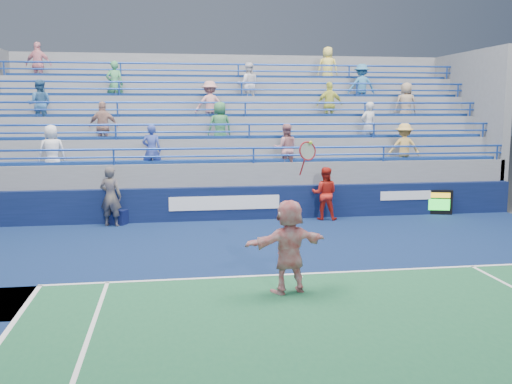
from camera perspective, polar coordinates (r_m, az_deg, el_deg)
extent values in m
plane|color=#333538|center=(12.70, 4.29, -8.27)|extent=(120.00, 120.00, 0.00)
cube|color=#0E2449|center=(14.78, 2.36, -5.85)|extent=(18.00, 8.40, 0.02)
cube|color=white|center=(12.70, 4.29, -8.18)|extent=(11.00, 0.10, 0.01)
cube|color=white|center=(12.60, 4.39, -8.30)|extent=(0.08, 0.30, 0.01)
cube|color=#091536|center=(18.82, -0.15, -1.09)|extent=(18.00, 0.30, 1.10)
cube|color=white|center=(18.53, -3.14, -1.09)|extent=(3.60, 0.02, 0.45)
cube|color=white|center=(20.08, 14.75, -0.34)|extent=(1.80, 0.02, 0.30)
cube|color=slate|center=(21.71, -1.32, 0.16)|extent=(18.00, 5.60, 1.10)
cube|color=slate|center=(21.66, -1.32, 1.14)|extent=(18.00, 5.60, 1.85)
cube|color=navy|center=(19.24, -0.42, 3.17)|extent=(17.40, 0.45, 0.10)
cylinder|color=#1E44A3|center=(18.81, -0.25, 4.42)|extent=(18.00, 0.07, 0.07)
cube|color=slate|center=(22.11, -1.50, 2.27)|extent=(18.00, 4.60, 2.60)
cube|color=navy|center=(20.17, -0.84, 5.54)|extent=(17.40, 0.45, 0.10)
cylinder|color=#1E44A3|center=(19.76, -0.68, 6.79)|extent=(18.00, 0.07, 0.07)
cube|color=slate|center=(22.56, -1.66, 3.34)|extent=(18.00, 3.60, 3.35)
cube|color=navy|center=(21.14, -1.22, 7.70)|extent=(17.40, 0.45, 0.10)
cylinder|color=#1E44A3|center=(20.75, -1.08, 8.93)|extent=(18.00, 0.07, 0.07)
cube|color=slate|center=(23.03, -1.82, 4.38)|extent=(18.00, 2.60, 4.10)
cube|color=navy|center=(22.14, -1.57, 9.66)|extent=(17.40, 0.45, 0.10)
cylinder|color=#1E44A3|center=(21.76, -1.44, 10.87)|extent=(18.00, 0.07, 0.07)
cube|color=slate|center=(23.50, -1.97, 5.37)|extent=(18.00, 1.60, 4.85)
cube|color=navy|center=(23.16, -1.90, 11.46)|extent=(17.40, 0.45, 0.10)
cylinder|color=#1E44A3|center=(22.79, -1.78, 12.64)|extent=(18.00, 0.07, 0.07)
imported|color=#326498|center=(21.41, -20.81, 8.19)|extent=(0.85, 0.67, 1.70)
imported|color=#DBAB55|center=(20.69, 14.58, 4.32)|extent=(1.21, 0.86, 1.70)
imported|color=#324498|center=(19.01, -10.38, 4.12)|extent=(0.67, 0.49, 1.70)
imported|color=silver|center=(21.23, 11.18, 6.55)|extent=(0.70, 0.55, 1.70)
imported|color=#387C4A|center=(20.05, -3.63, 6.59)|extent=(0.92, 0.70, 1.70)
imported|color=#D68E8A|center=(21.01, -4.63, 8.70)|extent=(1.16, 0.74, 1.70)
imported|color=#FFE563|center=(23.92, 7.18, 12.21)|extent=(0.93, 0.71, 1.70)
imported|color=#BF7B80|center=(19.41, 2.97, 4.33)|extent=(0.88, 0.71, 1.70)
imported|color=teal|center=(23.26, 10.51, 10.40)|extent=(1.11, 0.66, 1.70)
imported|color=#DADE56|center=(21.81, 7.38, 8.65)|extent=(1.00, 0.43, 1.70)
imported|color=#45995E|center=(22.06, -13.95, 10.42)|extent=(0.63, 0.42, 1.70)
imported|color=tan|center=(20.08, -15.01, 6.33)|extent=(1.04, 0.53, 1.70)
imported|color=white|center=(19.36, -19.73, 3.84)|extent=(0.95, 0.76, 1.70)
imported|color=pink|center=(23.51, -20.92, 11.81)|extent=(1.06, 0.61, 1.70)
imported|color=white|center=(22.19, -0.80, 10.64)|extent=(0.85, 0.68, 1.70)
imported|color=tan|center=(22.83, 14.76, 8.42)|extent=(0.91, 0.67, 1.70)
cube|color=black|center=(20.60, 17.34, -0.99)|extent=(1.24, 0.47, 0.87)
cube|color=gold|center=(20.49, 17.46, -0.30)|extent=(1.06, 0.02, 0.17)
cube|color=#19E533|center=(20.54, 17.43, -1.20)|extent=(1.06, 0.02, 0.39)
cube|color=#0D1541|center=(18.52, -13.50, -2.46)|extent=(0.62, 0.62, 0.47)
cube|color=#0D1541|center=(18.65, -13.49, -1.07)|extent=(0.46, 0.23, 0.37)
imported|color=white|center=(11.28, 3.32, -5.46)|extent=(1.82, 0.99, 1.88)
torus|color=#B31622|center=(11.06, 5.18, 4.11)|extent=(0.39, 0.22, 0.38)
cylinder|color=#B31622|center=(11.07, 4.65, 2.49)|extent=(0.08, 0.21, 0.34)
sphere|color=#D4EB36|center=(11.02, 5.50, 4.93)|extent=(0.07, 0.07, 0.07)
imported|color=#141939|center=(18.17, -14.33, -0.44)|extent=(0.79, 0.64, 1.88)
imported|color=red|center=(18.81, 6.88, -0.16)|extent=(1.01, 0.89, 1.75)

